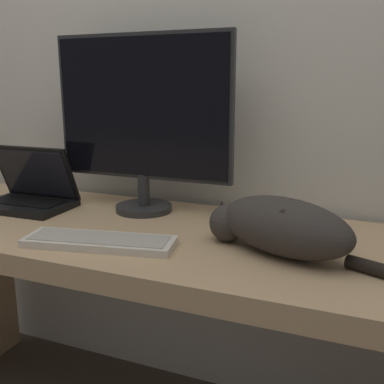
{
  "coord_description": "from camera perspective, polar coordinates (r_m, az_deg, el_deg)",
  "views": [
    {
      "loc": [
        0.64,
        -0.8,
        1.15
      ],
      "look_at": [
        0.2,
        0.28,
        0.87
      ],
      "focal_mm": 42.0,
      "sensor_mm": 36.0,
      "label": 1
    }
  ],
  "objects": [
    {
      "name": "wall_back",
      "position": [
        1.63,
        -1.06,
        18.88
      ],
      "size": [
        6.4,
        0.06,
        2.6
      ],
      "color": "beige",
      "rests_on": "ground_plane"
    },
    {
      "name": "desk",
      "position": [
        1.4,
        -7.08,
        -9.96
      ],
      "size": [
        1.68,
        0.63,
        0.73
      ],
      "color": "tan",
      "rests_on": "ground_plane"
    },
    {
      "name": "monitor",
      "position": [
        1.46,
        -6.37,
        9.37
      ],
      "size": [
        0.61,
        0.19,
        0.57
      ],
      "color": "#282828",
      "rests_on": "desk"
    },
    {
      "name": "laptop",
      "position": [
        1.64,
        -20.04,
        -0.33
      ],
      "size": [
        0.31,
        0.21,
        0.21
      ],
      "rotation": [
        0.0,
        0.0,
        0.02
      ],
      "color": "black",
      "rests_on": "desk"
    },
    {
      "name": "external_keyboard",
      "position": [
        1.21,
        -11.66,
        -6.15
      ],
      "size": [
        0.41,
        0.2,
        0.02
      ],
      "rotation": [
        0.0,
        0.0,
        0.19
      ],
      "color": "beige",
      "rests_on": "desk"
    },
    {
      "name": "cat",
      "position": [
        1.14,
        11.12,
        -4.15
      ],
      "size": [
        0.52,
        0.29,
        0.14
      ],
      "rotation": [
        0.0,
        0.0,
        -0.38
      ],
      "color": "#332D28",
      "rests_on": "desk"
    },
    {
      "name": "small_toy",
      "position": [
        1.4,
        6.89,
        -2.87
      ],
      "size": [
        0.04,
        0.04,
        0.04
      ],
      "color": "#2D6BB7",
      "rests_on": "desk"
    }
  ]
}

